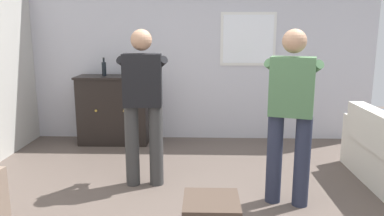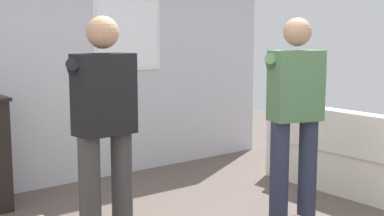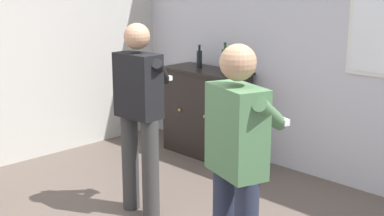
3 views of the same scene
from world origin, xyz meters
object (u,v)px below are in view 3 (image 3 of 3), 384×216
object	(u,v)px
bottle_wine_green	(225,60)
person_standing_left	(140,110)
sideboard_cabinet	(206,112)
person_standing_right	(238,164)
bottle_liquor_amber	(199,59)

from	to	relation	value
bottle_wine_green	person_standing_left	bearing A→B (deg)	-75.09
sideboard_cabinet	bottle_wine_green	xyz separation A→B (m)	(0.28, -0.00, 0.64)
sideboard_cabinet	person_standing_right	size ratio (longest dim) A/B	0.62
bottle_wine_green	sideboard_cabinet	bearing A→B (deg)	179.21
sideboard_cabinet	person_standing_left	bearing A→B (deg)	-65.80
sideboard_cabinet	bottle_liquor_amber	distance (m)	0.63
bottle_wine_green	bottle_liquor_amber	size ratio (longest dim) A/B	1.24
bottle_liquor_amber	person_standing_left	bearing A→B (deg)	-62.27
sideboard_cabinet	person_standing_right	world-z (taller)	person_standing_right
sideboard_cabinet	bottle_liquor_amber	world-z (taller)	bottle_liquor_amber
bottle_wine_green	person_standing_left	size ratio (longest dim) A/B	0.20
sideboard_cabinet	bottle_wine_green	world-z (taller)	bottle_wine_green
bottle_wine_green	bottle_liquor_amber	xyz separation A→B (m)	(-0.41, 0.01, -0.03)
person_standing_left	person_standing_right	xyz separation A→B (m)	(1.46, -0.42, 0.00)
bottle_wine_green	person_standing_right	world-z (taller)	person_standing_right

